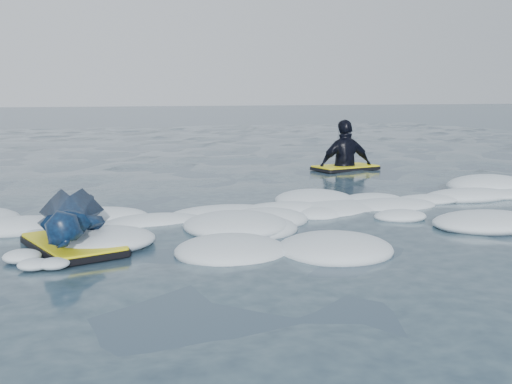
% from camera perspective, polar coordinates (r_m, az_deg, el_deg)
% --- Properties ---
extents(ground, '(120.00, 120.00, 0.00)m').
position_cam_1_polar(ground, '(5.98, -3.27, -5.15)').
color(ground, '#162936').
rests_on(ground, ground).
extents(foam_band, '(12.00, 3.10, 0.30)m').
position_cam_1_polar(foam_band, '(6.96, -5.50, -3.17)').
color(foam_band, white).
rests_on(foam_band, ground).
extents(prone_woman_unit, '(0.98, 1.84, 0.47)m').
position_cam_1_polar(prone_woman_unit, '(6.38, -16.12, -2.39)').
color(prone_woman_unit, black).
rests_on(prone_woman_unit, ground).
extents(waiting_rider_unit, '(1.30, 0.88, 1.79)m').
position_cam_1_polar(waiting_rider_unit, '(12.09, 7.94, 2.15)').
color(waiting_rider_unit, black).
rests_on(waiting_rider_unit, ground).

